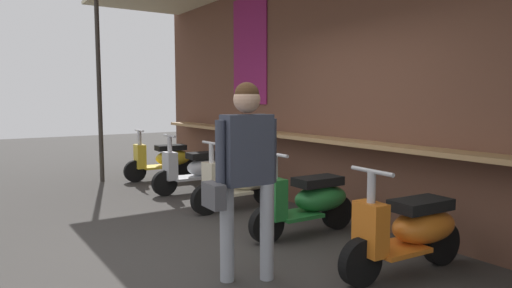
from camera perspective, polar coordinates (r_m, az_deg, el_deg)
ground_plane at (r=4.68m, az=-3.72°, el=-13.45°), size 31.08×31.08×0.00m
market_stall_facade at (r=5.61m, az=13.42°, el=9.78°), size 11.10×2.23×3.56m
scooter_yellow at (r=8.77m, az=-11.41°, el=-1.86°), size 0.46×1.40×0.97m
scooter_silver at (r=7.51m, az=-7.35°, el=-3.08°), size 0.46×1.40×0.97m
scooter_cream at (r=6.32m, az=-1.77°, el=-4.72°), size 0.46×1.40×0.97m
scooter_green at (r=5.17m, az=6.78°, el=-7.12°), size 0.46×1.40×0.97m
scooter_orange at (r=4.26m, az=18.93°, el=-10.22°), size 0.49×1.40×0.97m
shopper_with_handbag at (r=3.74m, az=-1.36°, el=-2.23°), size 0.28×0.66×1.67m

